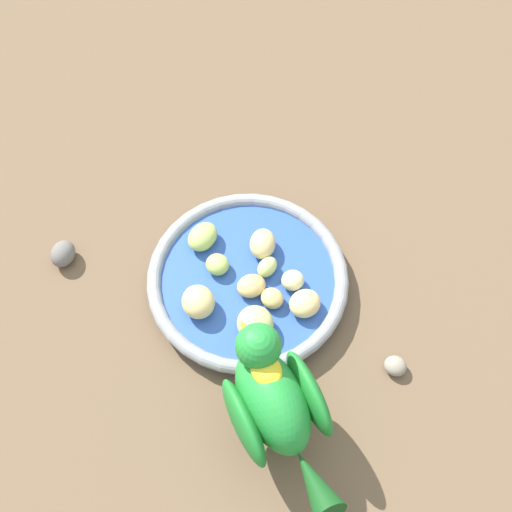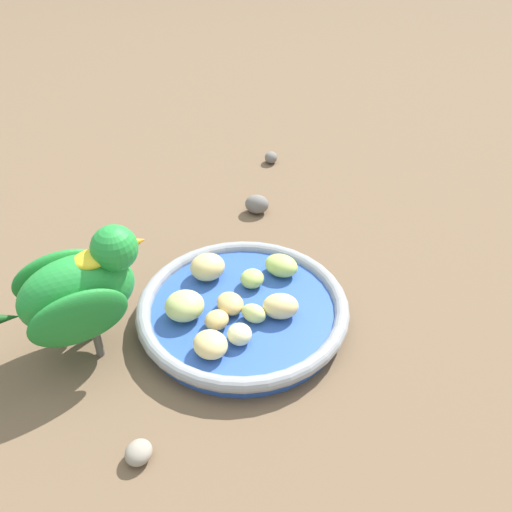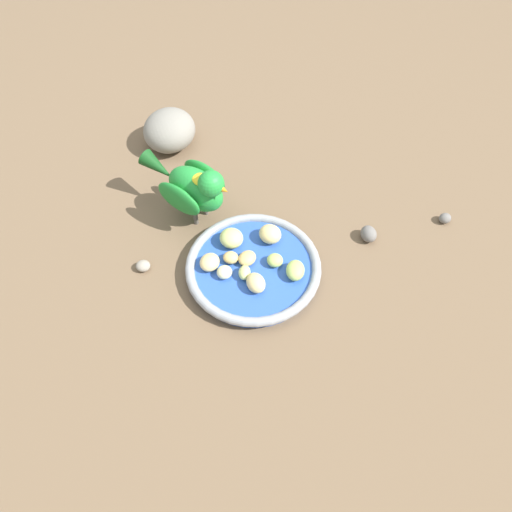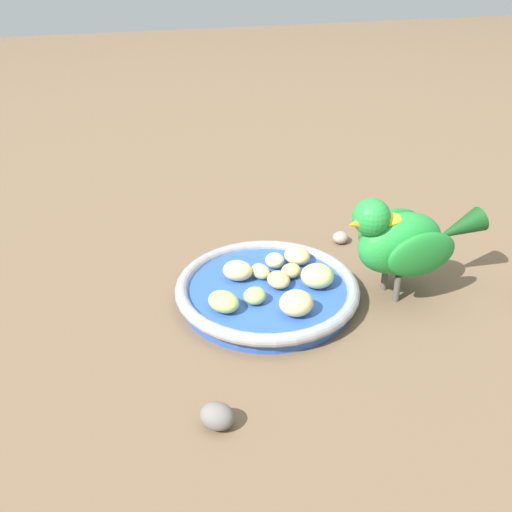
{
  "view_description": "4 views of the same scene",
  "coord_description": "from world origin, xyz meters",
  "views": [
    {
      "loc": [
        -0.08,
        -0.32,
        0.72
      ],
      "look_at": [
        0.04,
        0.03,
        0.05
      ],
      "focal_mm": 51.51,
      "sensor_mm": 36.0,
      "label": 1
    },
    {
      "loc": [
        0.4,
        -0.13,
        0.39
      ],
      "look_at": [
        0.0,
        0.05,
        0.06
      ],
      "focal_mm": 37.83,
      "sensor_mm": 36.0,
      "label": 2
    },
    {
      "loc": [
        0.36,
        0.32,
        0.66
      ],
      "look_at": [
        0.03,
        0.03,
        0.06
      ],
      "focal_mm": 34.52,
      "sensor_mm": 36.0,
      "label": 3
    },
    {
      "loc": [
        -0.54,
        0.19,
        0.4
      ],
      "look_at": [
        0.02,
        0.04,
        0.06
      ],
      "focal_mm": 41.69,
      "sensor_mm": 36.0,
      "label": 4
    }
  ],
  "objects": [
    {
      "name": "apple_piece_8",
      "position": [
        -0.01,
        0.08,
        0.03
      ],
      "size": [
        0.05,
        0.05,
        0.02
      ],
      "primitive_type": "ellipsoid",
      "rotation": [
        0.0,
        0.0,
        0.63
      ],
      "color": "#B2CC66",
      "rests_on": "feeding_bowl"
    },
    {
      "name": "pebble_0",
      "position": [
        -0.15,
        0.12,
        0.01
      ],
      "size": [
        0.04,
        0.04,
        0.02
      ],
      "primitive_type": "ellipsoid",
      "rotation": [
        0.0,
        0.0,
        0.97
      ],
      "color": "slate",
      "rests_on": "ground_plane"
    },
    {
      "name": "rock_large",
      "position": [
        -0.1,
        -0.31,
        0.04
      ],
      "size": [
        0.14,
        0.14,
        0.07
      ],
      "primitive_type": "ellipsoid",
      "rotation": [
        0.0,
        0.0,
        3.65
      ],
      "color": "gray",
      "rests_on": "ground_plane"
    },
    {
      "name": "pebble_2",
      "position": [
        0.14,
        -0.12,
        0.01
      ],
      "size": [
        0.03,
        0.03,
        0.02
      ],
      "primitive_type": "ellipsoid",
      "rotation": [
        0.0,
        0.0,
        5.46
      ],
      "color": "gray",
      "rests_on": "ground_plane"
    },
    {
      "name": "parrot",
      "position": [
        0.0,
        -0.13,
        0.07
      ],
      "size": [
        0.09,
        0.19,
        0.13
      ],
      "rotation": [
        0.0,
        0.0,
        1.67
      ],
      "color": "#59544C",
      "rests_on": "ground_plane"
    },
    {
      "name": "pebble_1",
      "position": [
        -0.27,
        0.2,
        0.01
      ],
      "size": [
        0.03,
        0.03,
        0.02
      ],
      "primitive_type": "ellipsoid",
      "rotation": [
        0.0,
        0.0,
        2.69
      ],
      "color": "slate",
      "rests_on": "ground_plane"
    },
    {
      "name": "feeding_bowl",
      "position": [
        0.03,
        0.02,
        0.01
      ],
      "size": [
        0.22,
        0.22,
        0.03
      ],
      "color": "#2D56B7",
      "rests_on": "ground_plane"
    },
    {
      "name": "ground_plane",
      "position": [
        0.0,
        0.0,
        0.0
      ],
      "size": [
        4.0,
        4.0,
        0.0
      ],
      "primitive_type": "plane",
      "color": "brown"
    },
    {
      "name": "apple_piece_9",
      "position": [
        0.04,
        -0.01,
        0.03
      ],
      "size": [
        0.03,
        0.03,
        0.02
      ],
      "primitive_type": "ellipsoid",
      "rotation": [
        0.0,
        0.0,
        2.01
      ],
      "color": "tan",
      "rests_on": "feeding_bowl"
    },
    {
      "name": "apple_piece_6",
      "position": [
        0.05,
        0.02,
        0.03
      ],
      "size": [
        0.03,
        0.03,
        0.02
      ],
      "primitive_type": "ellipsoid",
      "rotation": [
        0.0,
        0.0,
        0.61
      ],
      "color": "#C6D17A",
      "rests_on": "feeding_bowl"
    },
    {
      "name": "apple_piece_5",
      "position": [
        0.07,
        -0.0,
        0.03
      ],
      "size": [
        0.03,
        0.03,
        0.02
      ],
      "primitive_type": "ellipsoid",
      "rotation": [
        0.0,
        0.0,
        2.98
      ],
      "color": "beige",
      "rests_on": "feeding_bowl"
    },
    {
      "name": "apple_piece_0",
      "position": [
        0.0,
        0.04,
        0.03
      ],
      "size": [
        0.03,
        0.03,
        0.02
      ],
      "primitive_type": "ellipsoid",
      "rotation": [
        0.0,
        0.0,
        5.08
      ],
      "color": "#B2CC66",
      "rests_on": "feeding_bowl"
    },
    {
      "name": "apple_piece_1",
      "position": [
        0.03,
        0.01,
        0.03
      ],
      "size": [
        0.03,
        0.03,
        0.02
      ],
      "primitive_type": "ellipsoid",
      "rotation": [
        0.0,
        0.0,
        3.2
      ],
      "color": "tan",
      "rests_on": "feeding_bowl"
    },
    {
      "name": "apple_piece_7",
      "position": [
        0.07,
        -0.03,
        0.03
      ],
      "size": [
        0.04,
        0.04,
        0.02
      ],
      "primitive_type": "ellipsoid",
      "rotation": [
        0.0,
        0.0,
        3.47
      ],
      "color": "#E5C67F",
      "rests_on": "feeding_bowl"
    },
    {
      "name": "apple_piece_3",
      "position": [
        -0.03,
        0.01,
        0.03
      ],
      "size": [
        0.04,
        0.04,
        0.03
      ],
      "primitive_type": "ellipsoid",
      "rotation": [
        0.0,
        0.0,
        4.69
      ],
      "color": "#E5C67F",
      "rests_on": "feeding_bowl"
    },
    {
      "name": "apple_piece_2",
      "position": [
        0.05,
        0.05,
        0.03
      ],
      "size": [
        0.04,
        0.04,
        0.02
      ],
      "primitive_type": "ellipsoid",
      "rotation": [
        0.0,
        0.0,
        4.27
      ],
      "color": "#E5C67F",
      "rests_on": "feeding_bowl"
    },
    {
      "name": "apple_piece_4",
      "position": [
        0.02,
        -0.04,
        0.03
      ],
      "size": [
        0.04,
        0.04,
        0.03
      ],
      "primitive_type": "ellipsoid",
      "rotation": [
        0.0,
        0.0,
        4.65
      ],
      "color": "#C6D17A",
      "rests_on": "feeding_bowl"
    }
  ]
}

